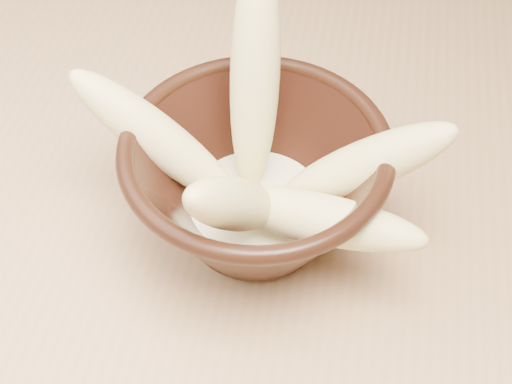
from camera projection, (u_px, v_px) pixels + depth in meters
table at (289, 277)px, 0.68m from camera, size 1.20×0.80×0.75m
bowl at (256, 184)px, 0.56m from camera, size 0.21×0.21×0.11m
milk_puddle at (256, 206)px, 0.59m from camera, size 0.12×0.12×0.02m
banana_upright at (255, 76)px, 0.54m from camera, size 0.05×0.11×0.20m
banana_left at (157, 138)px, 0.56m from camera, size 0.16×0.06×0.13m
banana_right at (363, 166)px, 0.54m from camera, size 0.15×0.04×0.13m
banana_across at (312, 217)px, 0.53m from camera, size 0.18×0.08×0.07m
banana_front at (236, 205)px, 0.51m from camera, size 0.09×0.13×0.14m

